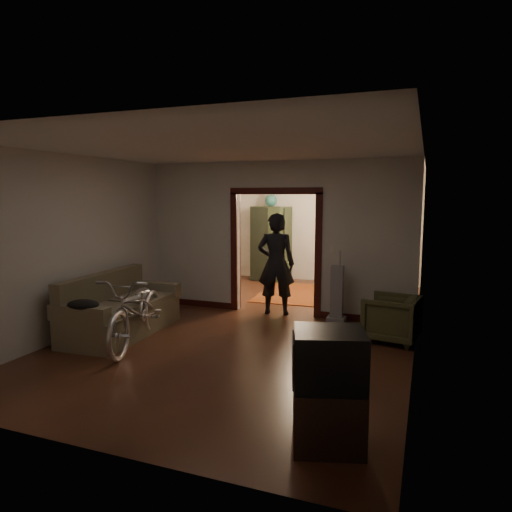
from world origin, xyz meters
The scene contains 24 objects.
floor centered at (0.00, 0.00, 0.00)m, with size 5.00×8.50×0.01m, color #381B11.
ceiling centered at (0.00, 0.00, 2.80)m, with size 5.00×8.50×0.01m, color white.
wall_back centered at (0.00, 4.25, 1.40)m, with size 5.00×0.02×2.80m, color beige.
wall_left centered at (-2.50, 0.00, 1.40)m, with size 0.02×8.50×2.80m, color beige.
wall_right centered at (2.50, 0.00, 1.40)m, with size 0.02×8.50×2.80m, color beige.
partition_wall centered at (0.00, 0.75, 1.40)m, with size 5.00×0.14×2.80m, color beige.
door_casing centered at (0.00, 0.75, 1.10)m, with size 1.74×0.20×2.32m, color #38100C.
far_window centered at (0.70, 4.21, 1.55)m, with size 0.98×0.06×1.28m, color black.
chandelier centered at (0.00, 2.50, 2.35)m, with size 0.24×0.24×0.24m, color #FFE0A5.
light_switch centered at (1.05, 0.68, 1.25)m, with size 0.08×0.01×0.12m, color silver.
sofa centered at (-1.87, -1.35, 0.48)m, with size 0.93×2.07×0.95m, color brown.
rolled_paper centered at (-1.77, -1.05, 0.53)m, with size 0.10×0.10×0.76m, color beige.
jacket centered at (-1.82, -2.26, 0.68)m, with size 0.47×0.35×0.14m, color black.
bicycle centered at (-1.31, -1.74, 0.53)m, with size 0.70×2.00×1.05m, color silver.
armchair centered at (2.15, -0.24, 0.35)m, with size 0.74×0.77×0.70m, color #454828.
tv_stand centered at (1.86, -3.45, 0.27)m, with size 0.60×0.55×0.55m, color black.
crt_tv centered at (1.86, -3.45, 0.78)m, with size 0.60×0.54×0.52m, color black.
vacuum centered at (1.21, 0.39, 0.50)m, with size 0.31×0.25×1.01m, color gray.
person centered at (0.03, 0.66, 0.94)m, with size 0.68×0.45×1.87m, color black.
oriental_rug centered at (-0.01, 2.50, 0.01)m, with size 1.72×2.25×0.02m, color #63250F.
locker centered at (-1.17, 3.88, 0.95)m, with size 0.95×0.53×1.90m, color #2A3721.
globe centered at (-1.17, 3.88, 1.94)m, with size 0.31×0.31×0.31m, color #1E5972.
desk centered at (0.93, 3.68, 0.41)m, with size 1.10×0.61×0.81m, color black.
desk_chair centered at (0.67, 3.43, 0.47)m, with size 0.42×0.42×0.94m, color black.
Camera 1 is at (2.60, -7.19, 2.17)m, focal length 32.00 mm.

